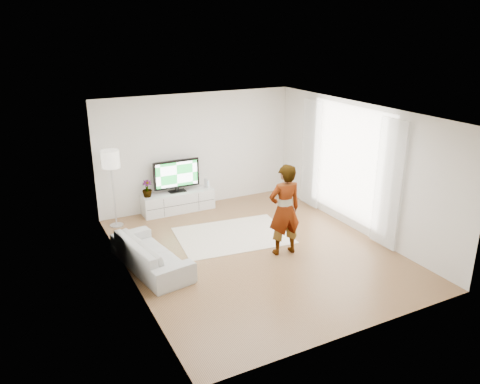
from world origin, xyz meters
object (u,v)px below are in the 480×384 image
media_console (178,201)px  sofa (151,253)px  television (177,175)px  rug (233,235)px  player (285,210)px  floor_lamp (111,163)px

media_console → sofa: 2.85m
sofa → television: bearing=-39.0°
rug → sofa: (-1.98, -0.57, 0.29)m
player → sofa: (-2.51, 0.62, -0.63)m
media_console → player: player is taller
floor_lamp → player: bearing=-47.4°
sofa → floor_lamp: bearing=-5.8°
sofa → floor_lamp: (-0.14, 2.26, 1.19)m
player → floor_lamp: bearing=-43.0°
rug → media_console: bearing=106.2°
floor_lamp → rug: bearing=-38.6°
media_console → floor_lamp: 2.01m
television → floor_lamp: 1.68m
rug → player: 1.60m
television → rug: (0.55, -1.92, -0.92)m
media_console → television: bearing=90.0°
television → rug: size_ratio=0.49×
rug → floor_lamp: floor_lamp is taller
rug → television: bearing=106.0°
player → media_console: bearing=-66.2°
media_console → sofa: bearing=-120.0°
media_console → television: 0.68m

